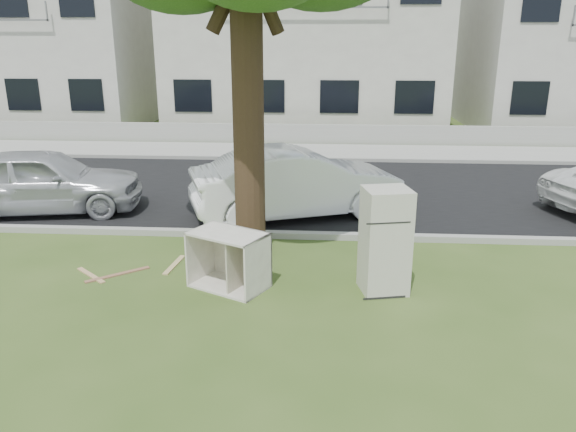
# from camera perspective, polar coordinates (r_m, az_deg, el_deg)

# --- Properties ---
(ground) EXTENTS (120.00, 120.00, 0.00)m
(ground) POSITION_cam_1_polar(r_m,az_deg,el_deg) (8.61, -2.70, -7.74)
(ground) COLOR #364E1B
(road) EXTENTS (120.00, 7.00, 0.01)m
(road) POSITION_cam_1_polar(r_m,az_deg,el_deg) (14.24, 0.05, 2.67)
(road) COLOR black
(road) RESTS_ON ground
(kerb_near) EXTENTS (120.00, 0.18, 0.12)m
(kerb_near) POSITION_cam_1_polar(r_m,az_deg,el_deg) (10.86, -1.23, -2.20)
(kerb_near) COLOR gray
(kerb_near) RESTS_ON ground
(kerb_far) EXTENTS (120.00, 0.18, 0.12)m
(kerb_far) POSITION_cam_1_polar(r_m,az_deg,el_deg) (17.68, 0.84, 5.63)
(kerb_far) COLOR gray
(kerb_far) RESTS_ON ground
(sidewalk) EXTENTS (120.00, 2.80, 0.01)m
(sidewalk) POSITION_cam_1_polar(r_m,az_deg,el_deg) (19.10, 1.08, 6.55)
(sidewalk) COLOR gray
(sidewalk) RESTS_ON ground
(low_wall) EXTENTS (120.00, 0.15, 0.70)m
(low_wall) POSITION_cam_1_polar(r_m,az_deg,el_deg) (20.61, 1.31, 8.34)
(low_wall) COLOR gray
(low_wall) RESTS_ON ground
(townhouse_left) EXTENTS (10.20, 8.16, 7.04)m
(townhouse_left) POSITION_cam_1_polar(r_m,az_deg,el_deg) (28.34, -24.18, 15.87)
(townhouse_left) COLOR beige
(townhouse_left) RESTS_ON ground
(townhouse_center) EXTENTS (11.22, 8.16, 7.44)m
(townhouse_center) POSITION_cam_1_polar(r_m,az_deg,el_deg) (25.24, 1.92, 17.74)
(townhouse_center) COLOR beige
(townhouse_center) RESTS_ON ground
(fridge) EXTENTS (0.78, 0.74, 1.60)m
(fridge) POSITION_cam_1_polar(r_m,az_deg,el_deg) (8.49, 9.83, -2.50)
(fridge) COLOR silver
(fridge) RESTS_ON ground
(cabinet) EXTENTS (1.33, 1.14, 0.88)m
(cabinet) POSITION_cam_1_polar(r_m,az_deg,el_deg) (8.66, -6.04, -4.47)
(cabinet) COLOR silver
(cabinet) RESTS_ON ground
(plank_a) EXTENTS (0.88, 0.74, 0.02)m
(plank_a) POSITION_cam_1_polar(r_m,az_deg,el_deg) (9.59, -16.90, -5.70)
(plank_a) COLOR brown
(plank_a) RESTS_ON ground
(plank_b) EXTENTS (0.68, 0.61, 0.02)m
(plank_b) POSITION_cam_1_polar(r_m,az_deg,el_deg) (9.70, -19.39, -5.69)
(plank_b) COLOR tan
(plank_b) RESTS_ON ground
(plank_c) EXTENTS (0.18, 0.83, 0.02)m
(plank_c) POSITION_cam_1_polar(r_m,az_deg,el_deg) (9.75, -11.48, -4.88)
(plank_c) COLOR tan
(plank_c) RESTS_ON ground
(car_center) EXTENTS (4.75, 3.04, 1.48)m
(car_center) POSITION_cam_1_polar(r_m,az_deg,el_deg) (11.96, 1.00, 3.39)
(car_center) COLOR white
(car_center) RESTS_ON ground
(car_left) EXTENTS (4.44, 2.41, 1.43)m
(car_left) POSITION_cam_1_polar(r_m,az_deg,el_deg) (13.38, -23.70, 3.32)
(car_left) COLOR #ABACB2
(car_left) RESTS_ON ground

